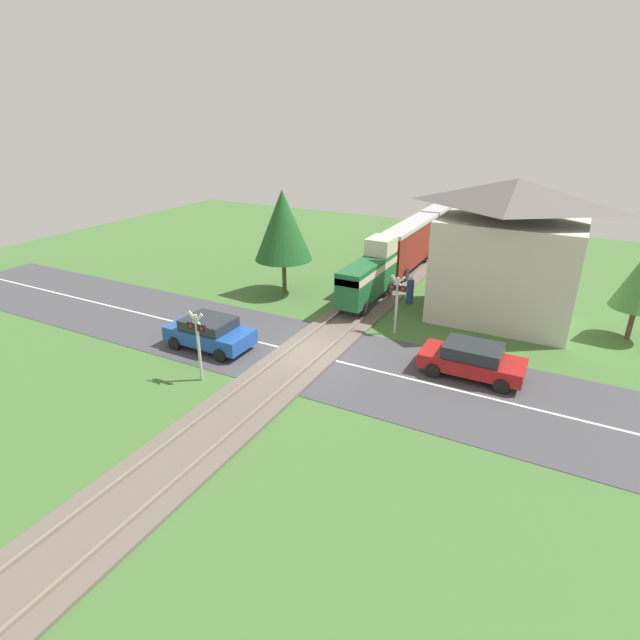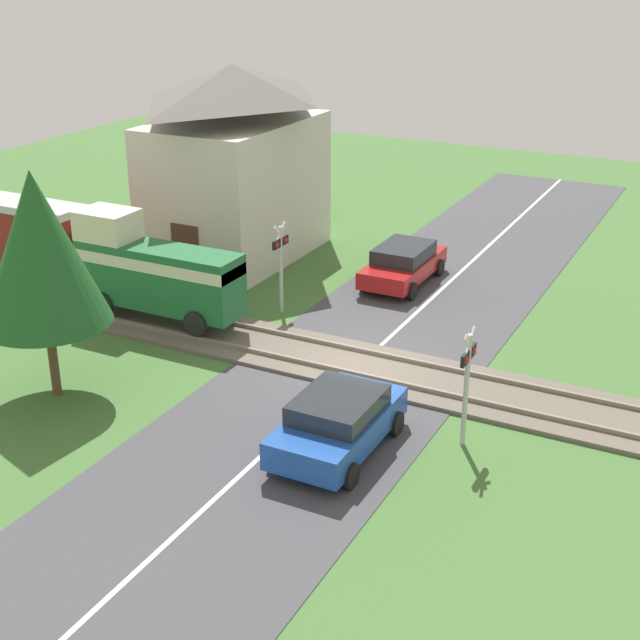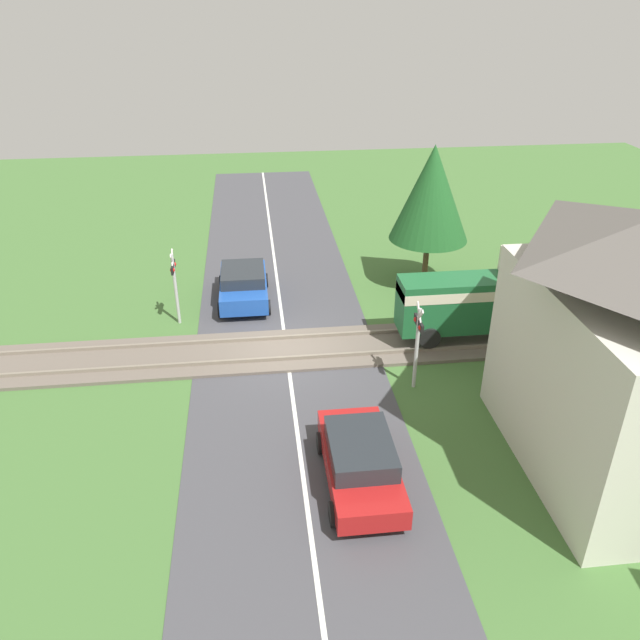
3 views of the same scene
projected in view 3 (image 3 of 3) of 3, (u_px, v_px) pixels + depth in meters
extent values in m
plane|color=#426B33|center=(287.00, 352.00, 22.04)|extent=(60.00, 60.00, 0.00)
cube|color=#424247|center=(287.00, 351.00, 22.03)|extent=(48.00, 6.40, 0.02)
cube|color=silver|center=(287.00, 351.00, 22.03)|extent=(48.00, 0.12, 0.00)
cube|color=#665B51|center=(286.00, 350.00, 22.01)|extent=(2.80, 48.00, 0.12)
cube|color=slate|center=(285.00, 337.00, 22.58)|extent=(0.10, 48.00, 0.12)
cube|color=slate|center=(288.00, 358.00, 21.32)|extent=(0.10, 48.00, 0.12)
cube|color=#1E6033|center=(474.00, 302.00, 21.97)|extent=(1.35, 5.38, 1.90)
cube|color=beige|center=(476.00, 289.00, 21.72)|extent=(1.37, 5.38, 0.36)
cube|color=beige|center=(530.00, 263.00, 21.49)|extent=(1.35, 1.72, 0.90)
cylinder|color=black|center=(419.00, 319.00, 22.88)|extent=(0.14, 0.76, 0.76)
cylinder|color=black|center=(430.00, 339.00, 21.62)|extent=(0.14, 0.76, 0.76)
cylinder|color=black|center=(509.00, 314.00, 23.23)|extent=(0.14, 0.76, 0.76)
cylinder|color=black|center=(525.00, 333.00, 21.97)|extent=(0.14, 0.76, 0.76)
cylinder|color=black|center=(580.00, 310.00, 23.51)|extent=(0.14, 0.76, 0.76)
cylinder|color=black|center=(599.00, 329.00, 22.25)|extent=(0.14, 0.76, 0.76)
cube|color=#1E4CA8|center=(244.00, 287.00, 25.29)|extent=(3.92, 1.86, 0.67)
cube|color=#23282D|center=(243.00, 274.00, 25.02)|extent=(2.16, 1.71, 0.46)
cylinder|color=black|center=(268.00, 307.00, 24.42)|extent=(0.60, 0.18, 0.60)
cylinder|color=black|center=(220.00, 310.00, 24.23)|extent=(0.60, 0.18, 0.60)
cylinder|color=black|center=(266.00, 280.00, 26.65)|extent=(0.60, 0.18, 0.60)
cylinder|color=black|center=(222.00, 282.00, 26.47)|extent=(0.60, 0.18, 0.60)
cube|color=#A81919|center=(360.00, 465.00, 15.98)|extent=(4.06, 1.73, 0.58)
cube|color=#23282D|center=(361.00, 448.00, 15.72)|extent=(2.23, 1.59, 0.50)
cylinder|color=black|center=(321.00, 443.00, 17.18)|extent=(0.60, 0.18, 0.60)
cylinder|color=black|center=(382.00, 438.00, 17.36)|extent=(0.60, 0.18, 0.60)
cylinder|color=black|center=(333.00, 514.00, 14.87)|extent=(0.60, 0.18, 0.60)
cylinder|color=black|center=(404.00, 508.00, 15.05)|extent=(0.60, 0.18, 0.60)
cylinder|color=#B7B7B7|center=(176.00, 289.00, 23.27)|extent=(0.12, 0.12, 2.83)
cube|color=black|center=(173.00, 267.00, 22.84)|extent=(0.90, 0.08, 0.28)
sphere|color=red|center=(174.00, 264.00, 23.08)|extent=(0.18, 0.18, 0.18)
sphere|color=red|center=(172.00, 270.00, 22.61)|extent=(0.18, 0.18, 0.18)
cube|color=silver|center=(172.00, 261.00, 22.72)|extent=(0.72, 0.04, 0.72)
cube|color=silver|center=(172.00, 261.00, 22.72)|extent=(0.72, 0.04, 0.72)
cylinder|color=#B7B7B7|center=(417.00, 349.00, 19.47)|extent=(0.12, 0.12, 2.83)
cube|color=black|center=(419.00, 323.00, 19.04)|extent=(0.90, 0.08, 0.28)
sphere|color=red|center=(421.00, 328.00, 18.80)|extent=(0.18, 0.18, 0.18)
sphere|color=red|center=(417.00, 319.00, 19.27)|extent=(0.18, 0.18, 0.18)
cube|color=silver|center=(419.00, 316.00, 18.91)|extent=(0.72, 0.04, 0.72)
cube|color=silver|center=(419.00, 316.00, 18.91)|extent=(0.72, 0.04, 0.72)
cube|color=beige|center=(622.00, 383.00, 15.77)|extent=(6.63, 4.48, 5.11)
cube|color=#472D1E|center=(553.00, 363.00, 19.40)|extent=(0.06, 1.10, 2.10)
cylinder|color=#2D4C8E|center=(533.00, 350.00, 20.83)|extent=(0.39, 0.39, 1.33)
sphere|color=beige|center=(537.00, 330.00, 20.46)|extent=(0.24, 0.24, 0.24)
cylinder|color=brown|center=(426.00, 261.00, 26.62)|extent=(0.24, 0.24, 2.06)
cone|color=#1E5623|center=(431.00, 193.00, 25.21)|extent=(3.26, 3.26, 3.91)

